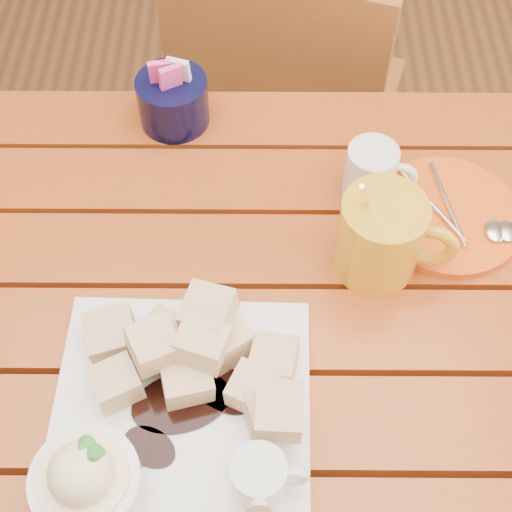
{
  "coord_description": "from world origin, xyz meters",
  "views": [
    {
      "loc": [
        0.05,
        -0.4,
        1.49
      ],
      "look_at": [
        0.05,
        0.05,
        0.82
      ],
      "focal_mm": 50.0,
      "sensor_mm": 36.0,
      "label": 1
    }
  ],
  "objects_px": {
    "dessert_plate": "(168,418)",
    "orange_saucer": "(448,215)",
    "coffee_mug_right": "(383,236)",
    "chair_far": "(285,108)",
    "table": "(221,367)"
  },
  "relations": [
    {
      "from": "dessert_plate",
      "to": "orange_saucer",
      "type": "height_order",
      "value": "dessert_plate"
    },
    {
      "from": "coffee_mug_right",
      "to": "orange_saucer",
      "type": "bearing_deg",
      "value": 47.43
    },
    {
      "from": "chair_far",
      "to": "table",
      "type": "bearing_deg",
      "value": 99.33
    },
    {
      "from": "orange_saucer",
      "to": "dessert_plate",
      "type": "bearing_deg",
      "value": -139.84
    },
    {
      "from": "dessert_plate",
      "to": "coffee_mug_right",
      "type": "xyz_separation_m",
      "value": [
        0.24,
        0.22,
        0.02
      ]
    },
    {
      "from": "dessert_plate",
      "to": "coffee_mug_right",
      "type": "bearing_deg",
      "value": 42.04
    },
    {
      "from": "chair_far",
      "to": "dessert_plate",
      "type": "bearing_deg",
      "value": 97.49
    },
    {
      "from": "table",
      "to": "dessert_plate",
      "type": "relative_size",
      "value": 4.23
    },
    {
      "from": "table",
      "to": "coffee_mug_right",
      "type": "distance_m",
      "value": 0.27
    },
    {
      "from": "table",
      "to": "chair_far",
      "type": "height_order",
      "value": "chair_far"
    },
    {
      "from": "dessert_plate",
      "to": "chair_far",
      "type": "xyz_separation_m",
      "value": [
        0.15,
        0.78,
        -0.32
      ]
    },
    {
      "from": "dessert_plate",
      "to": "orange_saucer",
      "type": "bearing_deg",
      "value": 40.16
    },
    {
      "from": "coffee_mug_right",
      "to": "orange_saucer",
      "type": "xyz_separation_m",
      "value": [
        0.1,
        0.07,
        -0.05
      ]
    },
    {
      "from": "table",
      "to": "coffee_mug_right",
      "type": "height_order",
      "value": "coffee_mug_right"
    },
    {
      "from": "orange_saucer",
      "to": "coffee_mug_right",
      "type": "bearing_deg",
      "value": -144.83
    }
  ]
}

